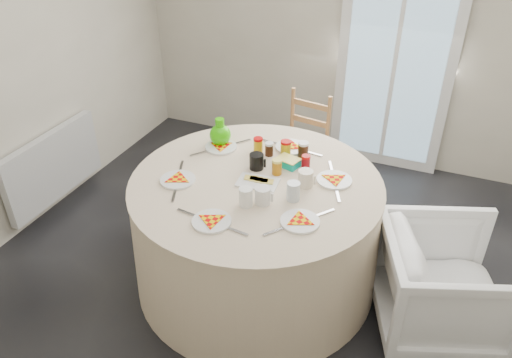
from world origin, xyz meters
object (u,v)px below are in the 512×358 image
at_px(table, 256,233).
at_px(wooden_chair, 300,143).
at_px(armchair, 446,277).
at_px(radiator, 53,166).
at_px(green_pitcher, 220,134).

distance_m(table, wooden_chair, 1.14).
bearing_deg(armchair, radiator, 67.59).
relative_size(radiator, armchair, 1.35).
bearing_deg(green_pitcher, radiator, -156.96).
height_order(radiator, green_pitcher, green_pitcher).
distance_m(armchair, green_pitcher, 1.70).
xyz_separation_m(table, armchair, (1.19, 0.03, 0.02)).
relative_size(wooden_chair, green_pitcher, 4.58).
bearing_deg(green_pitcher, wooden_chair, 82.70).
bearing_deg(green_pitcher, armchair, 4.82).
distance_m(table, green_pitcher, 0.73).
height_order(radiator, table, table).
distance_m(radiator, table, 1.84).
height_order(table, wooden_chair, wooden_chair).
height_order(radiator, armchair, armchair).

